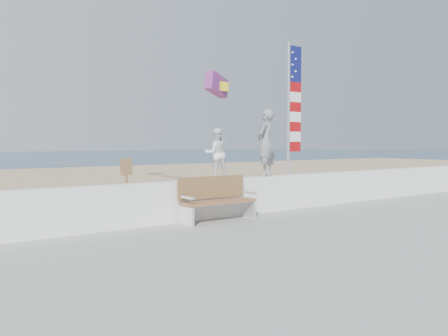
{
  "coord_description": "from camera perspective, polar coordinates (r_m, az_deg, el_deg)",
  "views": [
    {
      "loc": [
        -6.46,
        -6.98,
        1.93
      ],
      "look_at": [
        0.2,
        1.8,
        1.35
      ],
      "focal_mm": 38.0,
      "sensor_mm": 36.0,
      "label": 1
    }
  ],
  "objects": [
    {
      "name": "flag",
      "position": [
        12.82,
        8.18,
        7.74
      ],
      "size": [
        0.5,
        0.08,
        3.5
      ],
      "color": "silver",
      "rests_on": "seawall"
    },
    {
      "name": "ground",
      "position": [
        9.71,
        5.55,
        -8.47
      ],
      "size": [
        220.0,
        220.0,
        0.0
      ],
      "primitive_type": "plane",
      "color": "#2A4055",
      "rests_on": "ground"
    },
    {
      "name": "bench",
      "position": [
        10.65,
        -0.93,
        -3.68
      ],
      "size": [
        1.8,
        0.57,
        1.0
      ],
      "color": "#92613F",
      "rests_on": "boardwalk"
    },
    {
      "name": "parafoil_kite",
      "position": [
        14.04,
        -0.81,
        9.95
      ],
      "size": [
        1.06,
        0.67,
        0.72
      ],
      "color": "red",
      "rests_on": "ground"
    },
    {
      "name": "adult",
      "position": [
        12.13,
        5.07,
        3.04
      ],
      "size": [
        0.74,
        0.63,
        1.72
      ],
      "primitive_type": "imported",
      "rotation": [
        0.0,
        0.0,
        3.56
      ],
      "color": "gray",
      "rests_on": "seawall"
    },
    {
      "name": "sand",
      "position": [
        17.34,
        -15.1,
        -3.35
      ],
      "size": [
        90.0,
        40.0,
        0.08
      ],
      "primitive_type": "cube",
      "color": "tan",
      "rests_on": "ground"
    },
    {
      "name": "sign",
      "position": [
        12.23,
        -11.66,
        -1.67
      ],
      "size": [
        0.32,
        0.07,
        1.46
      ],
      "color": "olive",
      "rests_on": "sand"
    },
    {
      "name": "child",
      "position": [
        11.14,
        -0.9,
        1.75
      ],
      "size": [
        0.71,
        0.64,
        1.21
      ],
      "primitive_type": "imported",
      "rotation": [
        0.0,
        0.0,
        2.78
      ],
      "color": "white",
      "rests_on": "seawall"
    },
    {
      "name": "seawall",
      "position": [
        11.14,
        -1.44,
        -3.69
      ],
      "size": [
        30.0,
        0.35,
        0.9
      ],
      "primitive_type": "cube",
      "color": "white",
      "rests_on": "boardwalk"
    }
  ]
}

